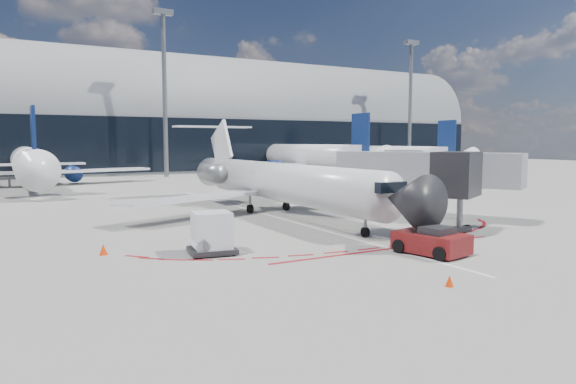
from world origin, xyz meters
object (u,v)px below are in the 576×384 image
regional_jet (277,181)px  uld_container (212,233)px  pushback_tug (431,242)px  ramp_worker (415,224)px

regional_jet → uld_container: (-9.31, -10.95, -1.49)m
pushback_tug → ramp_worker: size_ratio=3.31×
pushback_tug → regional_jet: bearing=78.5°
regional_jet → pushback_tug: bearing=-89.5°
regional_jet → uld_container: regional_jet is taller
pushback_tug → uld_container: 10.76m
regional_jet → ramp_worker: 12.89m
ramp_worker → uld_container: (-11.63, 1.61, 0.21)m
pushback_tug → uld_container: uld_container is taller
regional_jet → uld_container: size_ratio=12.28×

